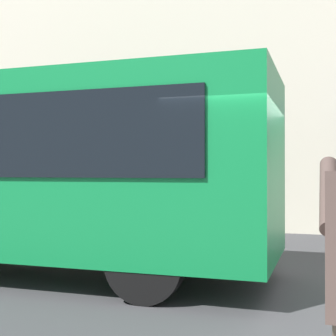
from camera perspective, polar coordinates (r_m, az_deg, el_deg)
The scene contains 2 objects.
ground_plane at distance 6.71m, azimuth 12.81°, elevation -14.43°, with size 60.00×60.00×0.00m, color #38383A.
building_facade_far at distance 13.99m, azimuth 15.58°, elevation 17.77°, with size 28.00×1.55×12.00m.
Camera 1 is at (-0.61, 6.48, 1.63)m, focal length 51.09 mm.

